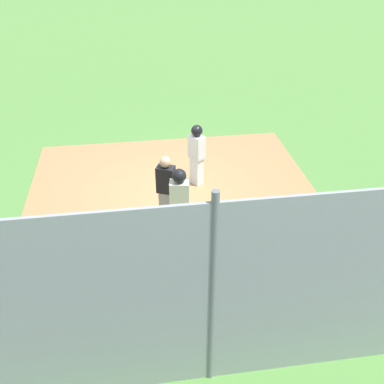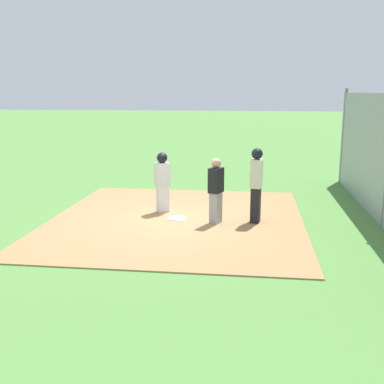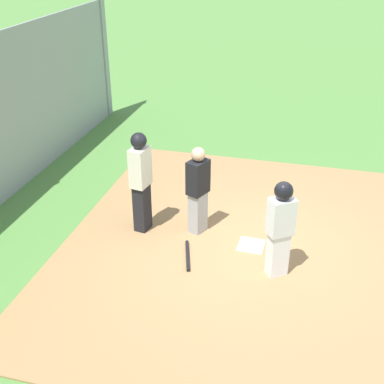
% 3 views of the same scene
% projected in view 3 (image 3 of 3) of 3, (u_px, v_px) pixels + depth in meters
% --- Properties ---
extents(ground_plane, '(140.00, 140.00, 0.00)m').
position_uv_depth(ground_plane, '(251.00, 247.00, 8.72)').
color(ground_plane, '#51843D').
extents(dirt_infield, '(7.20, 6.40, 0.03)m').
position_uv_depth(dirt_infield, '(251.00, 246.00, 8.71)').
color(dirt_infield, '#9E774C').
rests_on(dirt_infield, ground_plane).
extents(home_plate, '(0.46, 0.46, 0.02)m').
position_uv_depth(home_plate, '(251.00, 245.00, 8.70)').
color(home_plate, white).
rests_on(home_plate, dirt_infield).
extents(catcher, '(0.45, 0.39, 1.63)m').
position_uv_depth(catcher, '(198.00, 189.00, 8.74)').
color(catcher, '#9E9EA3').
rests_on(catcher, dirt_infield).
extents(umpire, '(0.42, 0.32, 1.86)m').
position_uv_depth(umpire, '(141.00, 180.00, 8.73)').
color(umpire, black).
rests_on(umpire, dirt_infield).
extents(runner, '(0.43, 0.46, 1.62)m').
position_uv_depth(runner, '(281.00, 224.00, 7.59)').
color(runner, silver).
rests_on(runner, dirt_infield).
extents(baseball_bat, '(0.81, 0.29, 0.06)m').
position_uv_depth(baseball_bat, '(188.00, 255.00, 8.40)').
color(baseball_bat, black).
rests_on(baseball_bat, dirt_infield).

